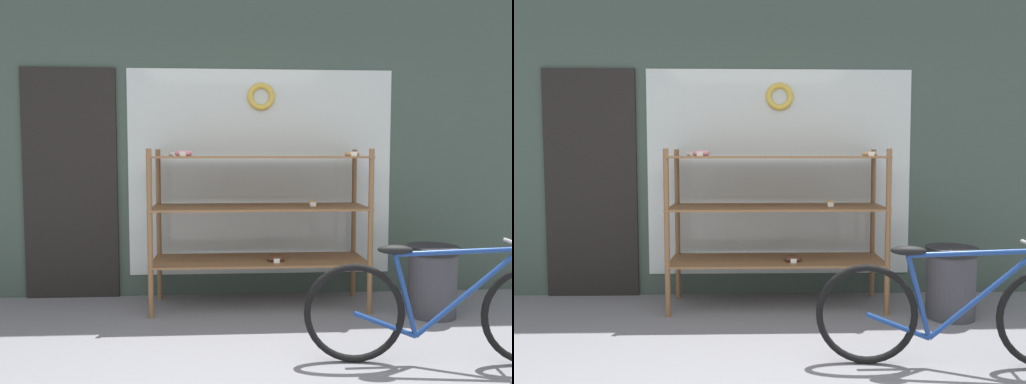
{
  "view_description": "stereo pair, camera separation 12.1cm",
  "coord_description": "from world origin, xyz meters",
  "views": [
    {
      "loc": [
        -0.13,
        -2.1,
        1.31
      ],
      "look_at": [
        0.08,
        1.35,
        1.06
      ],
      "focal_mm": 35.0,
      "sensor_mm": 36.0,
      "label": 1
    },
    {
      "loc": [
        -0.01,
        -2.1,
        1.31
      ],
      "look_at": [
        0.08,
        1.35,
        1.06
      ],
      "focal_mm": 35.0,
      "sensor_mm": 36.0,
      "label": 2
    }
  ],
  "objects": [
    {
      "name": "display_case",
      "position": [
        0.16,
        2.16,
        0.84
      ],
      "size": [
        1.83,
        0.58,
        1.37
      ],
      "color": "brown",
      "rests_on": "ground_plane"
    },
    {
      "name": "trash_bin",
      "position": [
        1.55,
        1.82,
        0.32
      ],
      "size": [
        0.41,
        0.41,
        0.58
      ],
      "color": "#38383D",
      "rests_on": "ground_plane"
    },
    {
      "name": "storefront_facade",
      "position": [
        -0.04,
        2.58,
        1.65
      ],
      "size": [
        6.3,
        0.13,
        3.39
      ],
      "color": "#3D4C42",
      "rests_on": "ground_plane"
    },
    {
      "name": "bicycle",
      "position": [
        1.22,
        0.88,
        0.34
      ],
      "size": [
        1.74,
        0.46,
        0.77
      ],
      "rotation": [
        0.0,
        0.0,
        -0.1
      ],
      "color": "black",
      "rests_on": "ground_plane"
    }
  ]
}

